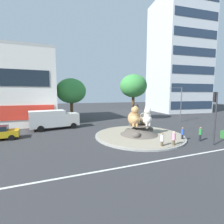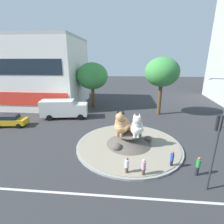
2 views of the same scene
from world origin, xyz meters
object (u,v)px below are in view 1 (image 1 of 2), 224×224
at_px(cat_statue_white, 146,118).
at_px(pedestrian_white_shirt, 162,140).
at_px(streetlight_arm, 179,102).
at_px(pedestrian_pink_shirt, 174,139).
at_px(pedestrian_blue_shirt, 182,134).
at_px(cat_statue_calico, 134,117).
at_px(pedestrian_green_shirt, 200,134).
at_px(broadleaf_tree_behind_island, 133,86).
at_px(second_tree_near_tower, 71,91).
at_px(delivery_box_truck, 54,119).
at_px(office_tower, 178,58).
at_px(traffic_light_mast, 215,109).

distance_m(cat_statue_white, pedestrian_white_shirt, 4.86).
bearing_deg(streetlight_arm, pedestrian_white_shirt, 58.38).
relative_size(pedestrian_pink_shirt, pedestrian_blue_shirt, 1.04).
xyz_separation_m(cat_statue_calico, pedestrian_white_shirt, (0.57, -4.70, -1.63)).
xyz_separation_m(pedestrian_pink_shirt, pedestrian_blue_shirt, (2.50, 1.40, -0.02)).
distance_m(pedestrian_green_shirt, pedestrian_blue_shirt, 1.98).
bearing_deg(streetlight_arm, broadleaf_tree_behind_island, -18.00).
bearing_deg(pedestrian_white_shirt, pedestrian_blue_shirt, -31.29).
relative_size(cat_statue_white, second_tree_near_tower, 0.29).
xyz_separation_m(broadleaf_tree_behind_island, streetlight_arm, (7.24, -5.06, -3.02)).
relative_size(pedestrian_green_shirt, pedestrian_blue_shirt, 1.03).
distance_m(pedestrian_white_shirt, pedestrian_blue_shirt, 3.99).
bearing_deg(cat_statue_calico, pedestrian_green_shirt, 72.86).
bearing_deg(pedestrian_white_shirt, second_tree_near_tower, 58.93).
bearing_deg(delivery_box_truck, pedestrian_white_shirt, -60.81).
bearing_deg(office_tower, cat_statue_calico, -134.35).
bearing_deg(delivery_box_truck, second_tree_near_tower, 54.78).
bearing_deg(broadleaf_tree_behind_island, office_tower, 27.47).
bearing_deg(streetlight_arm, cat_statue_white, 46.50).
height_order(second_tree_near_tower, streetlight_arm, second_tree_near_tower).
xyz_separation_m(pedestrian_green_shirt, pedestrian_white_shirt, (-5.61, -0.47, -0.04)).
height_order(cat_statue_calico, pedestrian_blue_shirt, cat_statue_calico).
height_order(pedestrian_white_shirt, delivery_box_truck, delivery_box_truck).
xyz_separation_m(traffic_light_mast, streetlight_arm, (6.85, 12.06, 0.13)).
bearing_deg(broadleaf_tree_behind_island, streetlight_arm, -34.95).
bearing_deg(office_tower, second_tree_near_tower, -161.24).
xyz_separation_m(cat_statue_white, delivery_box_truck, (-10.96, 8.40, -0.79)).
bearing_deg(second_tree_near_tower, pedestrian_green_shirt, -57.62).
distance_m(traffic_light_mast, second_tree_near_tower, 24.15).
xyz_separation_m(office_tower, pedestrian_blue_shirt, (-22.81, -25.97, -15.84)).
distance_m(cat_statue_white, delivery_box_truck, 13.83).
xyz_separation_m(second_tree_near_tower, streetlight_arm, (19.18, -8.59, -2.00)).
bearing_deg(streetlight_arm, pedestrian_pink_shirt, 61.85).
xyz_separation_m(second_tree_near_tower, delivery_box_truck, (-3.41, -6.78, -4.39)).
bearing_deg(pedestrian_white_shirt, traffic_light_mast, -58.95).
distance_m(cat_statue_calico, pedestrian_pink_shirt, 5.44).
bearing_deg(pedestrian_white_shirt, office_tower, -3.91).
distance_m(second_tree_near_tower, pedestrian_blue_shirt, 21.78).
bearing_deg(pedestrian_blue_shirt, pedestrian_green_shirt, 172.07).
relative_size(traffic_light_mast, pedestrian_green_shirt, 3.36).
bearing_deg(pedestrian_green_shirt, office_tower, 152.07).
bearing_deg(cat_statue_calico, traffic_light_mast, 65.46).
bearing_deg(traffic_light_mast, pedestrian_blue_shirt, 49.19).
height_order(traffic_light_mast, streetlight_arm, streetlight_arm).
xyz_separation_m(broadleaf_tree_behind_island, pedestrian_pink_shirt, (-4.06, -16.32, -6.11)).
relative_size(broadleaf_tree_behind_island, pedestrian_blue_shirt, 5.88).
distance_m(cat_statue_white, streetlight_arm, 13.47).
bearing_deg(pedestrian_pink_shirt, pedestrian_white_shirt, 19.54).
xyz_separation_m(traffic_light_mast, broadleaf_tree_behind_island, (-0.39, 17.12, 3.15)).
bearing_deg(pedestrian_pink_shirt, pedestrian_blue_shirt, -124.38).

